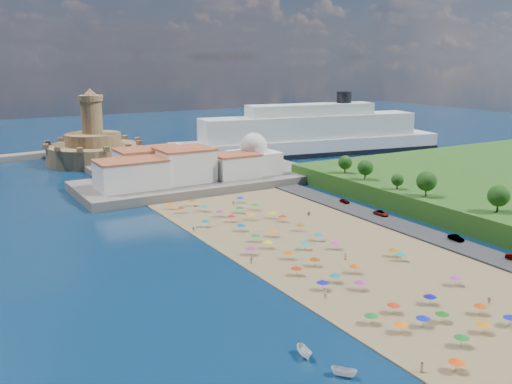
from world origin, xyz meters
TOP-DOWN VIEW (x-y plane):
  - ground at (0.00, 0.00)m, footprint 700.00×700.00m
  - terrace at (10.00, 73.00)m, footprint 90.00×36.00m
  - jetty at (-12.00, 108.00)m, footprint 18.00×70.00m
  - waterfront_buildings at (-3.05, 73.64)m, footprint 57.00×29.00m
  - domed_building at (30.00, 71.00)m, footprint 16.00×16.00m
  - fortress at (-12.00, 138.00)m, footprint 40.00×40.00m
  - cruise_ship at (82.72, 108.24)m, footprint 135.24×40.33m
  - beach_parasols at (-1.24, -9.78)m, footprint 30.90×116.33m
  - beachgoers at (-2.01, -3.87)m, footprint 36.31×99.94m
  - moored_boats at (-27.84, -48.72)m, footprint 4.60×11.81m
  - parked_cars at (36.00, -4.41)m, footprint 2.27×64.02m
  - hillside_trees at (48.18, -7.41)m, footprint 11.98×106.84m

SIDE VIEW (x-z plane):
  - ground at x=0.00m, z-range 0.00..0.00m
  - moored_boats at x=-27.84m, z-range -0.03..1.61m
  - beachgoers at x=-2.01m, z-range 0.18..2.04m
  - jetty at x=-12.00m, z-range 0.00..2.40m
  - parked_cars at x=36.00m, z-range 0.67..2.08m
  - terrace at x=10.00m, z-range 0.00..3.00m
  - beach_parasols at x=-1.24m, z-range 1.05..3.25m
  - fortress at x=-12.00m, z-range -9.52..22.88m
  - waterfront_buildings at x=-3.05m, z-range 2.38..13.38m
  - cruise_ship at x=82.72m, z-range -5.96..23.25m
  - domed_building at x=30.00m, z-range 1.47..16.47m
  - hillside_trees at x=48.18m, z-range 6.27..13.75m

